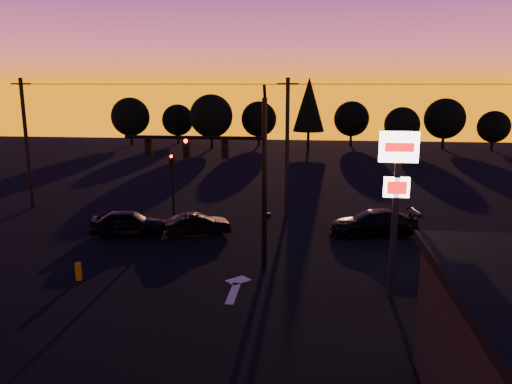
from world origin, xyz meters
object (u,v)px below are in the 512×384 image
Objects in this scene: traffic_signal_mast at (230,165)px; bollard at (78,271)px; car_left at (129,223)px; secondary_signal at (172,178)px; car_mid at (198,224)px; car_right at (373,223)px; pylon_sign at (397,179)px.

bollard is at bearing -160.10° from traffic_signal_mast.
car_left reaches higher than bollard.
traffic_signal_mast is 9.19m from secondary_signal.
bollard is (-6.50, -2.35, -4.53)m from traffic_signal_mast.
car_mid is at bearing -49.99° from secondary_signal.
car_right is (14.09, 1.58, 0.01)m from car_left.
car_mid is at bearing 142.95° from pylon_sign.
pylon_sign is (7.10, -2.49, -0.02)m from traffic_signal_mast.
car_mid is 10.19m from car_right.
bollard is 0.16× the size of car_right.
pylon_sign is 1.34× the size of car_right.
car_left is at bearing 91.92° from bollard.
traffic_signal_mast is 1.26× the size of pylon_sign.
car_left is (-13.83, 6.99, -4.18)m from pylon_sign.
pylon_sign reaches higher than secondary_signal.
secondary_signal is 0.86× the size of car_right.
bollard is (-13.60, 0.14, -4.51)m from pylon_sign.
car_left is at bearing 146.29° from traffic_signal_mast.
traffic_signal_mast reaches higher than bollard.
car_right reaches higher than car_mid.
car_left is (-1.83, -3.00, -2.13)m from secondary_signal.
secondary_signal is 1.01× the size of car_left.
secondary_signal is 1.15× the size of car_mid.
traffic_signal_mast reaches higher than car_left.
car_mid is (-2.77, 4.96, -4.31)m from traffic_signal_mast.
car_right is (7.36, 6.07, -4.20)m from traffic_signal_mast.
bollard is at bearing 179.40° from pylon_sign.
pylon_sign is 13.09m from car_mid.
car_right reaches higher than bollard.
traffic_signal_mast is 1.69× the size of car_right.
traffic_signal_mast is 2.26× the size of car_mid.
traffic_signal_mast is 8.27m from bollard.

